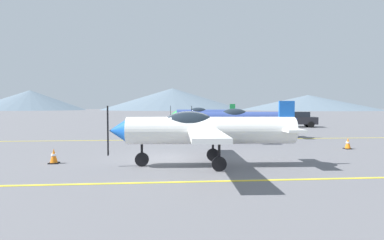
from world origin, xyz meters
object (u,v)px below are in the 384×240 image
Objects in this scene: airplane_mid at (242,118)px; car_sedan at (295,119)px; traffic_cone_front at (54,156)px; traffic_cone_side at (348,143)px; airplane_near at (204,129)px; airplane_far at (203,114)px.

car_sedan is at bearing 51.47° from airplane_mid.
airplane_mid is 13.29m from traffic_cone_front.
traffic_cone_side is at bearing 11.78° from traffic_cone_front.
airplane_mid is 13.83× the size of traffic_cone_side.
car_sedan is at bearing 58.85° from airplane_near.
car_sedan reaches higher than traffic_cone_front.
airplane_far reaches higher than traffic_cone_front.
airplane_near is 1.78× the size of car_sedan.
airplane_near is 22.16m from airplane_far.
traffic_cone_front is (-9.76, -8.95, -1.09)m from airplane_mid.
airplane_near is at bearing -121.15° from car_sedan.
airplane_far is at bearing 67.86° from traffic_cone_front.
airplane_mid is at bearing 123.98° from traffic_cone_side.
airplane_near and airplane_mid have the same top height.
airplane_near is 1.00× the size of airplane_far.
car_sedan reaches higher than traffic_cone_side.
car_sedan is 7.76× the size of traffic_cone_side.
traffic_cone_front and traffic_cone_side have the same top height.
airplane_mid and airplane_far have the same top height.
traffic_cone_front is 14.14m from traffic_cone_side.
airplane_near is 9.03m from traffic_cone_side.
traffic_cone_front is at bearing -132.97° from car_sedan.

